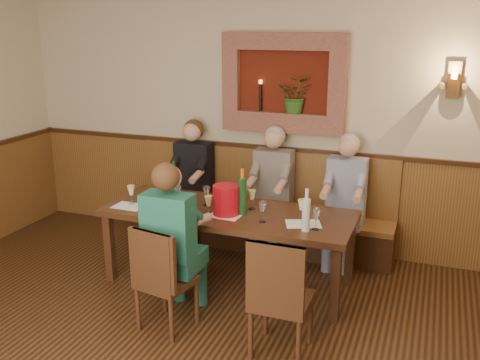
% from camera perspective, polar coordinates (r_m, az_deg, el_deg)
% --- Properties ---
extents(room_shell, '(6.04, 6.04, 2.82)m').
position_cam_1_polar(room_shell, '(3.24, -13.63, 5.48)').
color(room_shell, beige).
rests_on(room_shell, ground).
extents(wainscoting, '(6.02, 6.02, 1.15)m').
position_cam_1_polar(wainscoting, '(3.70, -12.24, -14.69)').
color(wainscoting, brown).
rests_on(wainscoting, ground).
extents(wall_niche, '(1.36, 0.30, 1.06)m').
position_cam_1_polar(wall_niche, '(5.82, 4.98, 9.77)').
color(wall_niche, '#57180C').
rests_on(wall_niche, ground).
extents(wall_sconce, '(0.25, 0.20, 0.35)m').
position_cam_1_polar(wall_sconce, '(5.59, 21.83, 9.80)').
color(wall_sconce, brown).
rests_on(wall_sconce, ground).
extents(dining_table, '(2.40, 0.90, 0.75)m').
position_cam_1_polar(dining_table, '(5.15, -1.24, -4.04)').
color(dining_table, '#351910').
rests_on(dining_table, ground).
extents(bench, '(3.00, 0.45, 1.11)m').
position_cam_1_polar(bench, '(6.10, 2.07, -4.19)').
color(bench, '#381E0F').
rests_on(bench, ground).
extents(chair_near_left, '(0.47, 0.47, 0.92)m').
position_cam_1_polar(chair_near_left, '(4.61, -7.92, -12.39)').
color(chair_near_left, '#351910').
rests_on(chair_near_left, ground).
extents(chair_near_right, '(0.44, 0.44, 0.98)m').
position_cam_1_polar(chair_near_right, '(4.25, 4.36, -14.64)').
color(chair_near_right, '#351910').
rests_on(chair_near_right, ground).
extents(person_bench_left, '(0.42, 0.52, 1.43)m').
position_cam_1_polar(person_bench_left, '(6.21, -5.21, -1.32)').
color(person_bench_left, black).
rests_on(person_bench_left, ground).
extents(person_bench_mid, '(0.42, 0.51, 1.42)m').
position_cam_1_polar(person_bench_mid, '(5.87, 3.31, -2.37)').
color(person_bench_mid, '#5A5552').
rests_on(person_bench_mid, ground).
extents(person_bench_right, '(0.40, 0.50, 1.39)m').
position_cam_1_polar(person_bench_right, '(5.71, 11.01, -3.36)').
color(person_bench_right, navy).
rests_on(person_bench_right, ground).
extents(person_chair_front, '(0.42, 0.51, 1.42)m').
position_cam_1_polar(person_chair_front, '(4.60, -6.98, -7.94)').
color(person_chair_front, '#194F59').
rests_on(person_chair_front, ground).
extents(spittoon_bucket, '(0.29, 0.29, 0.28)m').
position_cam_1_polar(spittoon_bucket, '(4.98, -1.51, -2.15)').
color(spittoon_bucket, red).
rests_on(spittoon_bucket, dining_table).
extents(wine_bottle_green_a, '(0.11, 0.11, 0.44)m').
position_cam_1_polar(wine_bottle_green_a, '(4.96, 0.24, -1.65)').
color(wine_bottle_green_a, '#19471E').
rests_on(wine_bottle_green_a, dining_table).
extents(wine_bottle_green_b, '(0.09, 0.09, 0.39)m').
position_cam_1_polar(wine_bottle_green_b, '(5.46, -7.02, -0.36)').
color(wine_bottle_green_b, '#19471E').
rests_on(wine_bottle_green_b, dining_table).
extents(water_bottle, '(0.08, 0.08, 0.38)m').
position_cam_1_polar(water_bottle, '(4.62, 7.07, -3.61)').
color(water_bottle, silver).
rests_on(water_bottle, dining_table).
extents(tasting_sheet_a, '(0.31, 0.22, 0.00)m').
position_cam_1_polar(tasting_sheet_a, '(5.35, -11.74, -2.74)').
color(tasting_sheet_a, white).
rests_on(tasting_sheet_a, dining_table).
extents(tasting_sheet_b, '(0.31, 0.23, 0.00)m').
position_cam_1_polar(tasting_sheet_b, '(4.99, -1.59, -3.80)').
color(tasting_sheet_b, white).
rests_on(tasting_sheet_b, dining_table).
extents(tasting_sheet_c, '(0.37, 0.31, 0.00)m').
position_cam_1_polar(tasting_sheet_c, '(4.82, 6.76, -4.67)').
color(tasting_sheet_c, white).
rests_on(tasting_sheet_c, dining_table).
extents(tasting_sheet_d, '(0.31, 0.23, 0.00)m').
position_cam_1_polar(tasting_sheet_d, '(5.03, -6.41, -3.72)').
color(tasting_sheet_d, white).
rests_on(tasting_sheet_d, dining_table).
extents(wine_glass_0, '(0.08, 0.08, 0.19)m').
position_cam_1_polar(wine_glass_0, '(5.38, -11.52, -1.56)').
color(wine_glass_0, '#EBDF8C').
rests_on(wine_glass_0, dining_table).
extents(wine_glass_1, '(0.08, 0.08, 0.19)m').
position_cam_1_polar(wine_glass_1, '(5.44, -7.71, -1.16)').
color(wine_glass_1, white).
rests_on(wine_glass_1, dining_table).
extents(wine_glass_2, '(0.08, 0.08, 0.19)m').
position_cam_1_polar(wine_glass_2, '(5.12, -8.46, -2.34)').
color(wine_glass_2, '#EBDF8C').
rests_on(wine_glass_2, dining_table).
extents(wine_glass_3, '(0.08, 0.08, 0.19)m').
position_cam_1_polar(wine_glass_3, '(5.24, -3.58, -1.72)').
color(wine_glass_3, white).
rests_on(wine_glass_3, dining_table).
extents(wine_glass_4, '(0.08, 0.08, 0.19)m').
position_cam_1_polar(wine_glass_4, '(4.97, -3.37, -2.77)').
color(wine_glass_4, '#EBDF8C').
rests_on(wine_glass_4, dining_table).
extents(wine_glass_5, '(0.08, 0.08, 0.19)m').
position_cam_1_polar(wine_glass_5, '(5.13, 1.28, -2.10)').
color(wine_glass_5, '#EBDF8C').
rests_on(wine_glass_5, dining_table).
extents(wine_glass_6, '(0.08, 0.08, 0.19)m').
position_cam_1_polar(wine_glass_6, '(4.81, 2.41, -3.42)').
color(wine_glass_6, white).
rests_on(wine_glass_6, dining_table).
extents(wine_glass_7, '(0.08, 0.08, 0.19)m').
position_cam_1_polar(wine_glass_7, '(4.89, 6.59, -3.17)').
color(wine_glass_7, '#EBDF8C').
rests_on(wine_glass_7, dining_table).
extents(wine_glass_8, '(0.08, 0.08, 0.19)m').
position_cam_1_polar(wine_glass_8, '(4.68, 8.11, -4.15)').
color(wine_glass_8, white).
rests_on(wine_glass_8, dining_table).
extents(wine_glass_9, '(0.08, 0.08, 0.19)m').
position_cam_1_polar(wine_glass_9, '(4.98, -5.11, -2.76)').
color(wine_glass_9, '#EBDF8C').
rests_on(wine_glass_9, dining_table).
extents(wine_glass_10, '(0.08, 0.08, 0.19)m').
position_cam_1_polar(wine_glass_10, '(5.30, -6.66, -1.61)').
color(wine_glass_10, white).
rests_on(wine_glass_10, dining_table).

